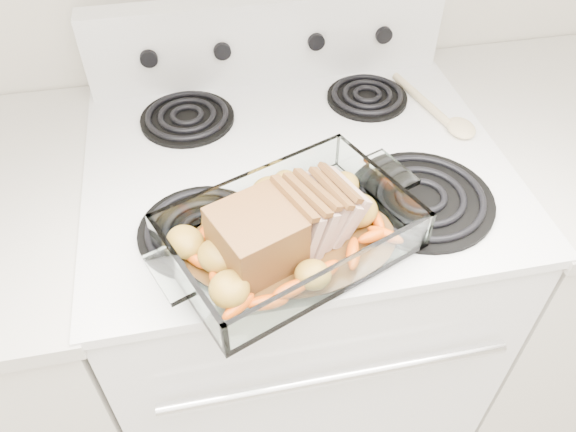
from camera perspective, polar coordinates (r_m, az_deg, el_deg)
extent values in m
cube|color=white|center=(1.41, 0.56, -9.08)|extent=(0.76, 0.65, 0.92)
cube|color=black|center=(1.27, 3.67, -20.72)|extent=(0.65, 0.02, 0.55)
cylinder|color=silver|center=(0.99, 5.05, -15.97)|extent=(0.61, 0.02, 0.02)
cube|color=white|center=(1.07, 0.73, 5.56)|extent=(0.78, 0.67, 0.02)
cube|color=white|center=(1.26, -2.15, 17.57)|extent=(0.76, 0.06, 0.18)
cylinder|color=black|center=(0.93, -8.71, -1.52)|extent=(0.21, 0.21, 0.01)
cylinder|color=black|center=(1.00, 13.40, 1.66)|extent=(0.25, 0.25, 0.01)
cylinder|color=black|center=(1.17, -10.17, 9.72)|extent=(0.19, 0.19, 0.01)
cylinder|color=black|center=(1.23, 8.02, 11.81)|extent=(0.17, 0.17, 0.01)
cylinder|color=black|center=(1.22, -13.96, 15.34)|extent=(0.04, 0.02, 0.04)
cylinder|color=black|center=(1.22, -6.72, 16.37)|extent=(0.04, 0.02, 0.04)
cylinder|color=black|center=(1.25, 2.84, 17.34)|extent=(0.04, 0.02, 0.04)
cylinder|color=black|center=(1.29, 9.66, 17.75)|extent=(0.04, 0.02, 0.04)
cube|color=white|center=(1.49, -25.96, -12.54)|extent=(0.55, 0.65, 0.90)
cube|color=white|center=(1.64, 23.97, -4.76)|extent=(0.55, 0.65, 0.90)
cube|color=white|center=(0.89, 0.26, -2.90)|extent=(0.37, 0.24, 0.01)
cube|color=white|center=(0.79, 1.98, -7.37)|extent=(0.37, 0.01, 0.06)
cube|color=white|center=(0.94, -1.16, 3.70)|extent=(0.37, 0.01, 0.06)
cube|color=white|center=(0.85, -11.57, -3.04)|extent=(0.01, 0.24, 0.06)
cube|color=white|center=(0.90, 11.43, 0.33)|extent=(0.01, 0.24, 0.06)
cylinder|color=#523113|center=(0.88, 0.26, -2.64)|extent=(0.21, 0.21, 0.00)
cube|color=brown|center=(0.84, -3.77, -1.20)|extent=(0.12, 0.12, 0.09)
cube|color=tan|center=(0.85, 0.63, -0.69)|extent=(0.04, 0.11, 0.09)
cube|color=tan|center=(0.86, 2.07, -0.56)|extent=(0.05, 0.11, 0.08)
cube|color=tan|center=(0.86, 3.49, -0.42)|extent=(0.05, 0.11, 0.08)
cube|color=tan|center=(0.87, 4.90, -0.29)|extent=(0.05, 0.10, 0.08)
cube|color=tan|center=(0.88, 6.29, -0.16)|extent=(0.05, 0.10, 0.07)
ellipsoid|color=#DE4100|center=(0.82, -8.68, -7.71)|extent=(0.06, 0.02, 0.02)
ellipsoid|color=#DE4100|center=(0.85, 8.87, -4.95)|extent=(0.06, 0.02, 0.02)
ellipsoid|color=#DE4100|center=(0.93, 9.45, 0.05)|extent=(0.06, 0.02, 0.02)
ellipsoid|color=#DE4100|center=(0.90, -10.03, -1.83)|extent=(0.06, 0.02, 0.02)
ellipsoid|color=#A7782C|center=(0.91, -10.31, 0.38)|extent=(0.06, 0.05, 0.05)
ellipsoid|color=#A7782C|center=(0.93, 0.42, 2.35)|extent=(0.06, 0.05, 0.05)
ellipsoid|color=#A7782C|center=(0.88, 8.48, -1.49)|extent=(0.06, 0.05, 0.05)
cylinder|color=beige|center=(1.24, 13.37, 11.49)|extent=(0.06, 0.20, 0.02)
ellipsoid|color=beige|center=(1.17, 17.17, 8.55)|extent=(0.05, 0.07, 0.02)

